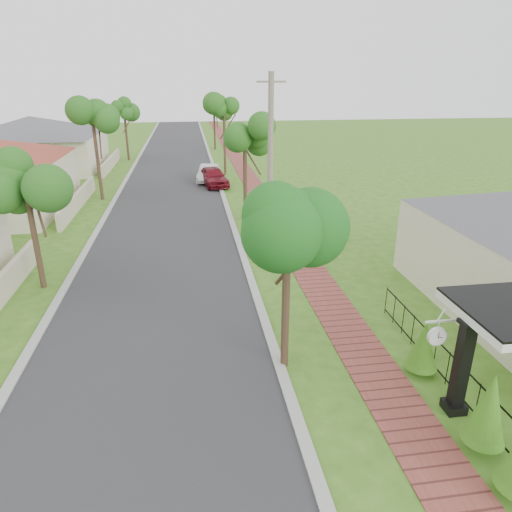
{
  "coord_description": "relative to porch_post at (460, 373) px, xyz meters",
  "views": [
    {
      "loc": [
        -1.6,
        -9.3,
        7.68
      ],
      "look_at": [
        0.69,
        6.3,
        1.5
      ],
      "focal_mm": 32.0,
      "sensor_mm": 36.0,
      "label": 1
    }
  ],
  "objects": [
    {
      "name": "ground",
      "position": [
        -4.55,
        1.0,
        -1.12
      ],
      "size": [
        160.0,
        160.0,
        0.0
      ],
      "primitive_type": "plane",
      "color": "#366417",
      "rests_on": "ground"
    },
    {
      "name": "sidewalk",
      "position": [
        -1.3,
        21.0,
        -1.12
      ],
      "size": [
        1.5,
        120.0,
        0.03
      ],
      "primitive_type": "cube",
      "color": "#943E3B",
      "rests_on": "ground"
    },
    {
      "name": "parked_car_white",
      "position": [
        -4.61,
        27.73,
        -0.48
      ],
      "size": [
        2.11,
        4.06,
        1.27
      ],
      "primitive_type": "imported",
      "rotation": [
        0.0,
        0.0,
        -0.21
      ],
      "color": "silver",
      "rests_on": "ground"
    },
    {
      "name": "street_trees",
      "position": [
        -7.42,
        27.84,
        3.42
      ],
      "size": [
        10.7,
        37.65,
        5.89
      ],
      "color": "#382619",
      "rests_on": "ground"
    },
    {
      "name": "parked_car_red",
      "position": [
        -4.37,
        25.99,
        -0.41
      ],
      "size": [
        2.47,
        4.4,
        1.41
      ],
      "primitive_type": "imported",
      "rotation": [
        0.0,
        0.0,
        0.2
      ],
      "color": "maroon",
      "rests_on": "ground"
    },
    {
      "name": "kerb_left",
      "position": [
        -11.2,
        21.0,
        -1.12
      ],
      "size": [
        0.3,
        120.0,
        0.1
      ],
      "primitive_type": "cube",
      "color": "#9E9E99",
      "rests_on": "ground"
    },
    {
      "name": "near_tree",
      "position": [
        -3.75,
        2.5,
        3.14
      ],
      "size": [
        2.09,
        2.09,
        5.35
      ],
      "color": "#382619",
      "rests_on": "ground"
    },
    {
      "name": "utility_pole",
      "position": [
        -2.69,
        11.0,
        2.9
      ],
      "size": [
        1.2,
        0.24,
        7.93
      ],
      "color": "gray",
      "rests_on": "ground"
    },
    {
      "name": "far_house_grey",
      "position": [
        -19.52,
        35.0,
        1.22
      ],
      "size": [
        15.56,
        15.56,
        4.6
      ],
      "color": "beige",
      "rests_on": "ground"
    },
    {
      "name": "kerb_right",
      "position": [
        -3.9,
        21.0,
        -1.12
      ],
      "size": [
        0.3,
        120.0,
        0.1
      ],
      "primitive_type": "cube",
      "color": "#9E9E99",
      "rests_on": "ground"
    },
    {
      "name": "picket_fence",
      "position": [
        0.35,
        1.0,
        -0.59
      ],
      "size": [
        0.03,
        8.02,
        1.0
      ],
      "color": "black",
      "rests_on": "ground"
    },
    {
      "name": "station_clock",
      "position": [
        -0.5,
        0.4,
        0.83
      ],
      "size": [
        0.8,
        0.13,
        0.67
      ],
      "color": "white",
      "rests_on": "ground"
    },
    {
      "name": "porch_post",
      "position": [
        0.0,
        0.0,
        0.0
      ],
      "size": [
        0.48,
        0.48,
        2.52
      ],
      "color": "black",
      "rests_on": "ground"
    },
    {
      "name": "hedge_row",
      "position": [
        -0.1,
        -1.05,
        -0.17
      ],
      "size": [
        0.88,
        4.89,
        2.03
      ],
      "color": "#2A6213",
      "rests_on": "ground"
    },
    {
      "name": "road",
      "position": [
        -7.55,
        21.0,
        -1.12
      ],
      "size": [
        7.0,
        120.0,
        0.02
      ],
      "primitive_type": "cube",
      "color": "#28282B",
      "rests_on": "ground"
    }
  ]
}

